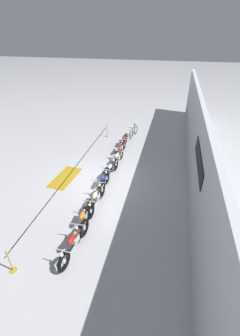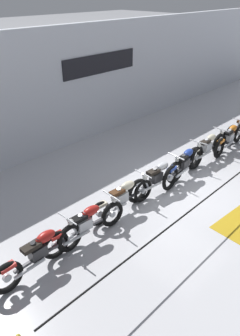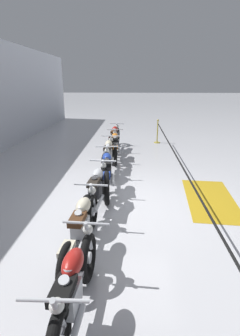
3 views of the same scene
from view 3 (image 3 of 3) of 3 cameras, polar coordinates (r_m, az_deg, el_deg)
name	(u,v)px [view 3 (image 3 of 3)]	position (r m, az deg, el deg)	size (l,w,h in m)	color
ground_plane	(126,200)	(6.19, 1.34, -6.98)	(120.00, 120.00, 0.00)	silver
motorcycle_red_1	(70,297)	(3.18, -10.78, -25.83)	(2.33, 0.62, 0.92)	black
motorcycle_cream_2	(82,227)	(4.27, -8.35, -12.68)	(2.22, 0.62, 0.91)	black
motorcycle_silver_3	(96,192)	(5.51, -5.20, -5.17)	(2.28, 0.62, 0.94)	black
motorcycle_blue_4	(107,172)	(6.59, -2.84, -0.81)	(2.45, 0.63, 0.97)	black
motorcycle_cream_5	(108,156)	(8.04, -2.57, 2.64)	(2.39, 0.62, 0.97)	black
motorcycle_orange_6	(115,146)	(9.35, -1.06, 4.83)	(2.39, 0.62, 0.93)	black
motorcycle_red_7	(114,138)	(10.61, -1.21, 6.52)	(2.42, 0.62, 0.96)	black
stanchion_far_left	(196,199)	(4.66, 16.17, -6.42)	(12.08, 0.28, 1.05)	gold
stanchion_mid_left	(157,135)	(11.96, 8.12, 7.14)	(0.28, 0.28, 1.05)	gold
floor_banner	(210,199)	(6.60, 19.03, -6.35)	(2.37, 1.09, 0.01)	#B78E19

